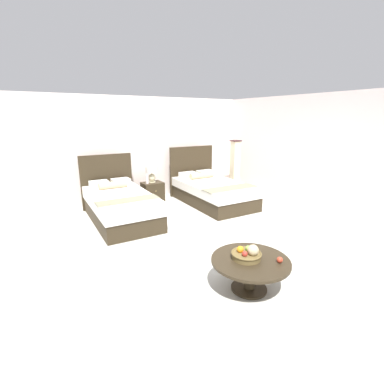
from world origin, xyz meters
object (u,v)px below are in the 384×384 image
Objects in this scene: table_lamp at (152,172)px; fruit_bowl at (247,254)px; bed_near_window at (120,205)px; floor_lamp_corner at (235,166)px; coffee_table at (250,266)px; loose_apple at (280,260)px; bed_near_corner at (212,191)px; nightstand at (153,192)px; vase at (147,179)px.

fruit_bowl is at bearing -97.28° from table_lamp.
floor_lamp_corner is (3.48, 0.59, 0.40)m from bed_near_window.
bed_near_window is at bearing 100.45° from coffee_table.
bed_near_corner is at bearing 67.11° from loose_apple.
bed_near_window is 3.27m from coffee_table.
floor_lamp_corner reaches higher than table_lamp.
nightstand is 4.29m from loose_apple.
loose_apple is (-1.46, -3.46, 0.14)m from bed_near_corner.
nightstand is at bearing 83.04° from coffee_table.
floor_lamp_corner is (2.65, 4.04, 0.28)m from loose_apple.
vase is at bearing -158.05° from table_lamp.
nightstand reaches higher than coffee_table.
floor_lamp_corner is at bearing -4.46° from vase.
loose_apple is 4.84m from floor_lamp_corner.
fruit_bowl is at bearing -97.32° from nightstand.
bed_near_window is 1.26m from vase.
bed_near_window is at bearing 100.22° from fruit_bowl.
loose_apple is at bearing -76.43° from bed_near_window.
coffee_table is 2.59× the size of fruit_bowl.
table_lamp is 1.99× the size of vase.
coffee_table is 13.28× the size of loose_apple.
fruit_bowl is (-0.51, -4.01, 0.22)m from nightstand.
bed_near_corner reaches higher than vase.
vase is at bearing 40.17° from bed_near_window.
fruit_bowl is 4.77m from floor_lamp_corner.
vase is at bearing 84.73° from fruit_bowl.
nightstand is (1.09, 0.83, -0.07)m from bed_near_window.
coffee_table is 0.16m from fruit_bowl.
nightstand is 4.05m from fruit_bowl.
bed_near_corner is 1.59m from vase.
loose_apple is (-0.11, -4.24, -0.16)m from vase.
nightstand is at bearing -90.00° from table_lamp.
vase is 0.22× the size of coffee_table.
bed_near_corner is at bearing -34.37° from nightstand.
coffee_table is (0.59, -3.22, -0.01)m from bed_near_window.
coffee_table is 4.80m from floor_lamp_corner.
loose_apple is at bearing -123.27° from floor_lamp_corner.
floor_lamp_corner is (2.55, -0.20, 0.12)m from vase.
bed_near_window is 1.45m from table_lamp.
bed_near_corner is 10.88× the size of vase.
floor_lamp_corner reaches higher than loose_apple.
bed_near_corner is at bearing -30.08° from vase.
fruit_bowl is (-0.51, -4.03, -0.29)m from table_lamp.
vase is 3.99m from fruit_bowl.
fruit_bowl is at bearing 133.58° from loose_apple.
table_lamp is 5.70× the size of loose_apple.
vase is 2.86× the size of loose_apple.
vase is (-0.15, -0.04, 0.35)m from nightstand.
floor_lamp_corner is at bearing -5.68° from nightstand.
bed_near_corner reaches higher than fruit_bowl.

